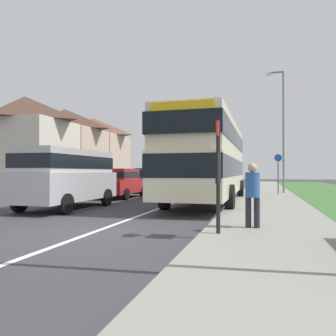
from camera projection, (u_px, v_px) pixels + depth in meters
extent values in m
plane|color=#38383D|center=(92.00, 233.00, 7.89)|extent=(120.00, 120.00, 0.00)
cube|color=silver|center=(176.00, 202.00, 15.58)|extent=(0.14, 60.00, 0.01)
cube|color=gray|center=(269.00, 209.00, 12.52)|extent=(3.20, 68.00, 0.12)
cube|color=beige|center=(209.00, 175.00, 15.28)|extent=(2.50, 10.91, 1.65)
cube|color=beige|center=(209.00, 140.00, 15.30)|extent=(2.45, 10.69, 1.55)
cube|color=black|center=(209.00, 168.00, 15.28)|extent=(2.53, 10.97, 0.76)
cube|color=black|center=(209.00, 139.00, 15.30)|extent=(2.53, 10.97, 0.72)
cube|color=gold|center=(182.00, 108.00, 10.11)|extent=(2.00, 0.08, 0.44)
cylinder|color=black|center=(196.00, 188.00, 18.87)|extent=(0.30, 1.00, 1.00)
cylinder|color=black|center=(241.00, 189.00, 18.18)|extent=(0.30, 1.00, 1.00)
cylinder|color=black|center=(165.00, 197.00, 12.72)|extent=(0.30, 1.00, 1.00)
cylinder|color=black|center=(230.00, 198.00, 12.04)|extent=(0.30, 1.00, 1.00)
cube|color=#B7B7BC|center=(67.00, 186.00, 13.01)|extent=(1.95, 4.98, 1.08)
cube|color=#B7B7BC|center=(67.00, 161.00, 13.02)|extent=(1.72, 4.58, 0.88)
cube|color=black|center=(67.00, 162.00, 13.02)|extent=(1.76, 4.62, 0.49)
cylinder|color=black|center=(68.00, 196.00, 14.75)|extent=(0.20, 0.72, 0.72)
cylinder|color=black|center=(107.00, 197.00, 14.23)|extent=(0.20, 0.72, 0.72)
cylinder|color=black|center=(19.00, 202.00, 11.78)|extent=(0.20, 0.72, 0.72)
cylinder|color=black|center=(66.00, 204.00, 11.26)|extent=(0.20, 0.72, 0.72)
cube|color=#B21E1E|center=(121.00, 186.00, 18.44)|extent=(1.72, 4.09, 0.73)
cube|color=#B21E1E|center=(119.00, 174.00, 18.25)|extent=(1.51, 2.25, 0.60)
cube|color=black|center=(119.00, 175.00, 18.25)|extent=(1.54, 2.27, 0.34)
cylinder|color=black|center=(117.00, 191.00, 19.89)|extent=(0.20, 0.60, 0.60)
cylinder|color=black|center=(143.00, 191.00, 19.43)|extent=(0.20, 0.60, 0.60)
cylinder|color=black|center=(96.00, 194.00, 17.45)|extent=(0.20, 0.60, 0.60)
cylinder|color=black|center=(126.00, 194.00, 16.99)|extent=(0.20, 0.60, 0.60)
cube|color=navy|center=(152.00, 183.00, 23.47)|extent=(1.78, 4.12, 0.78)
cube|color=navy|center=(151.00, 173.00, 23.28)|extent=(1.57, 2.27, 0.63)
cube|color=black|center=(151.00, 173.00, 23.28)|extent=(1.60, 2.29, 0.36)
cylinder|color=black|center=(146.00, 187.00, 24.93)|extent=(0.20, 0.60, 0.60)
cylinder|color=black|center=(168.00, 187.00, 24.46)|extent=(0.20, 0.60, 0.60)
cylinder|color=black|center=(134.00, 189.00, 22.48)|extent=(0.20, 0.60, 0.60)
cylinder|color=black|center=(158.00, 189.00, 22.00)|extent=(0.20, 0.60, 0.60)
cube|color=#19472D|center=(170.00, 181.00, 28.37)|extent=(1.85, 3.94, 0.78)
cube|color=#19472D|center=(170.00, 172.00, 28.19)|extent=(1.63, 2.17, 0.64)
cube|color=black|center=(170.00, 173.00, 28.19)|extent=(1.66, 2.19, 0.36)
cylinder|color=black|center=(164.00, 185.00, 29.79)|extent=(0.20, 0.60, 0.60)
cylinder|color=black|center=(184.00, 185.00, 29.30)|extent=(0.20, 0.60, 0.60)
cylinder|color=black|center=(156.00, 186.00, 27.44)|extent=(0.20, 0.60, 0.60)
cylinder|color=black|center=(177.00, 186.00, 26.95)|extent=(0.20, 0.60, 0.60)
cylinder|color=#23232D|center=(248.00, 215.00, 7.93)|extent=(0.14, 0.14, 0.85)
cylinder|color=#23232D|center=(257.00, 215.00, 7.87)|extent=(0.14, 0.14, 0.85)
cylinder|color=#2D599E|center=(252.00, 185.00, 7.91)|extent=(0.34, 0.34, 0.60)
sphere|color=tan|center=(252.00, 168.00, 7.91)|extent=(0.22, 0.22, 0.22)
cylinder|color=black|center=(218.00, 179.00, 7.18)|extent=(0.09, 0.09, 2.60)
cube|color=red|center=(218.00, 129.00, 7.19)|extent=(0.04, 0.44, 0.32)
cube|color=black|center=(218.00, 168.00, 7.20)|extent=(0.06, 0.52, 0.68)
cylinder|color=slate|center=(278.00, 179.00, 19.71)|extent=(0.08, 0.08, 2.10)
cylinder|color=blue|center=(278.00, 158.00, 19.72)|extent=(0.44, 0.03, 0.44)
cylinder|color=slate|center=(283.00, 133.00, 20.97)|extent=(0.12, 0.12, 7.90)
cube|color=slate|center=(276.00, 72.00, 21.13)|extent=(0.90, 0.10, 0.10)
cube|color=silver|center=(269.00, 74.00, 21.26)|extent=(0.36, 0.20, 0.14)
cube|color=beige|center=(25.00, 155.00, 27.29)|extent=(7.12, 5.63, 5.64)
pyramid|color=#4C3328|center=(25.00, 109.00, 27.33)|extent=(7.12, 5.63, 2.10)
cube|color=#C1A88E|center=(64.00, 158.00, 32.82)|extent=(7.12, 5.63, 5.64)
pyramid|color=#4C3328|center=(64.00, 120.00, 32.86)|extent=(7.12, 5.63, 2.10)
cube|color=#C1A88E|center=(93.00, 160.00, 38.35)|extent=(7.12, 5.63, 5.64)
pyramid|color=brown|center=(93.00, 127.00, 38.39)|extent=(7.12, 5.63, 2.10)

